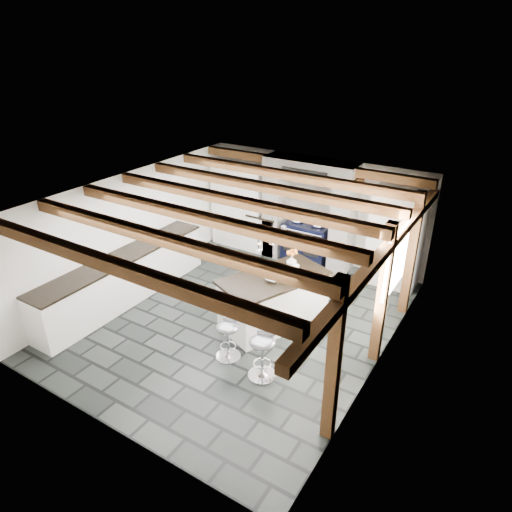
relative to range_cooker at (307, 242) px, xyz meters
The scene contains 6 objects.
ground 2.72m from the range_cooker, 90.00° to the right, with size 6.00×6.00×0.00m, color black.
room_shell 1.52m from the range_cooker, 115.80° to the right, with size 6.00×6.03×6.00m.
range_cooker is the anchor object (origin of this frame).
kitchen_island 2.53m from the range_cooker, 76.69° to the right, with size 1.61×2.08×1.22m.
bar_stool_near 3.95m from the range_cooker, 73.10° to the right, with size 0.48×0.48×0.80m.
bar_stool_far 3.71m from the range_cooker, 82.84° to the right, with size 0.44×0.44×0.73m.
Camera 1 is at (3.89, -5.68, 4.62)m, focal length 32.00 mm.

